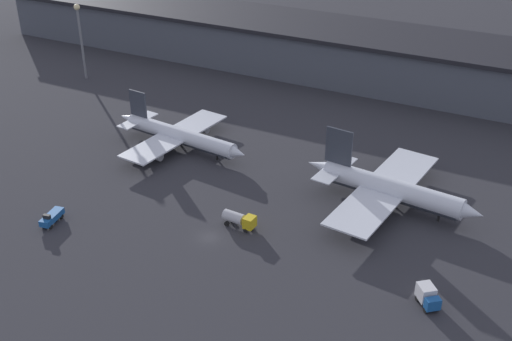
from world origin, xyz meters
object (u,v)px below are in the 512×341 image
service_vehicle_0 (428,296)px  service_vehicle_1 (239,219)px  airplane_0 (179,136)px  airplane_1 (389,189)px  service_vehicle_2 (52,217)px

service_vehicle_0 → service_vehicle_1: (-37.99, 5.98, -0.10)m
service_vehicle_0 → service_vehicle_1: 38.46m
airplane_0 → airplane_1: bearing=3.8°
service_vehicle_2 → airplane_1: bearing=112.7°
airplane_1 → service_vehicle_0: 30.76m
service_vehicle_1 → airplane_0: bearing=145.0°
service_vehicle_1 → service_vehicle_2: (-33.08, -15.66, -0.42)m
airplane_1 → service_vehicle_1: size_ratio=5.61×
airplane_1 → service_vehicle_0: airplane_1 is taller
airplane_0 → service_vehicle_0: 73.08m
airplane_0 → service_vehicle_1: 37.17m
service_vehicle_0 → service_vehicle_1: service_vehicle_0 is taller
airplane_0 → service_vehicle_0: size_ratio=7.46×
airplane_0 → airplane_1: airplane_1 is taller
service_vehicle_1 → service_vehicle_0: bearing=-5.3°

